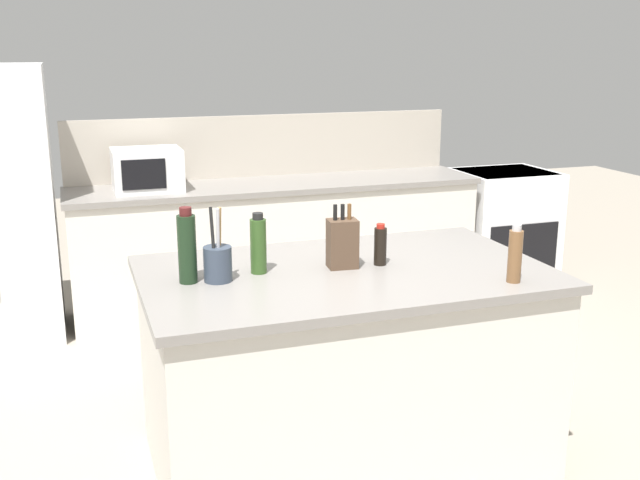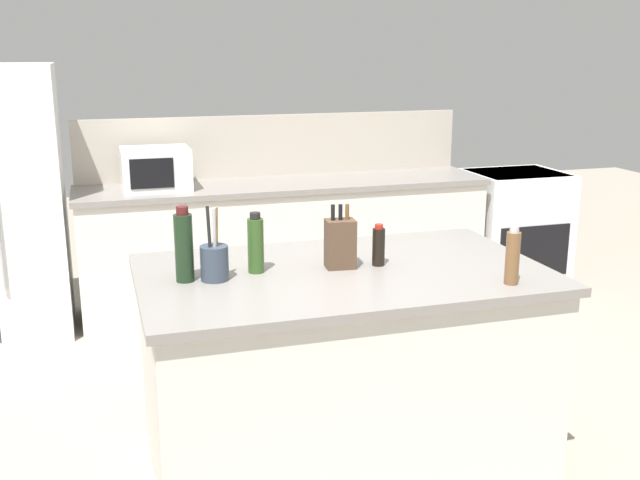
{
  "view_description": "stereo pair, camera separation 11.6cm",
  "coord_description": "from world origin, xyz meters",
  "px_view_note": "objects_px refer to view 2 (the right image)",
  "views": [
    {
      "loc": [
        -1.14,
        -2.98,
        1.91
      ],
      "look_at": [
        0.0,
        0.35,
        0.99
      ],
      "focal_mm": 42.0,
      "sensor_mm": 36.0,
      "label": 1
    },
    {
      "loc": [
        -1.03,
        -3.02,
        1.91
      ],
      "look_at": [
        0.0,
        0.35,
        0.99
      ],
      "focal_mm": 42.0,
      "sensor_mm": 36.0,
      "label": 2
    }
  ],
  "objects_px": {
    "microwave": "(156,169)",
    "soy_sauce_bottle": "(379,246)",
    "utensil_crock": "(214,261)",
    "knife_block": "(340,243)",
    "olive_oil_bottle": "(256,244)",
    "wine_bottle": "(184,246)",
    "range_oven": "(513,227)",
    "pepper_grinder": "(513,257)"
  },
  "relations": [
    {
      "from": "microwave",
      "to": "utensil_crock",
      "type": "xyz_separation_m",
      "value": [
        0.05,
        -2.18,
        -0.06
      ]
    },
    {
      "from": "utensil_crock",
      "to": "olive_oil_bottle",
      "type": "height_order",
      "value": "utensil_crock"
    },
    {
      "from": "microwave",
      "to": "soy_sauce_bottle",
      "type": "distance_m",
      "value": 2.32
    },
    {
      "from": "knife_block",
      "to": "utensil_crock",
      "type": "bearing_deg",
      "value": -172.44
    },
    {
      "from": "microwave",
      "to": "knife_block",
      "type": "height_order",
      "value": "knife_block"
    },
    {
      "from": "knife_block",
      "to": "wine_bottle",
      "type": "xyz_separation_m",
      "value": [
        -0.69,
        0.0,
        0.04
      ]
    },
    {
      "from": "soy_sauce_bottle",
      "to": "pepper_grinder",
      "type": "bearing_deg",
      "value": -43.98
    },
    {
      "from": "microwave",
      "to": "wine_bottle",
      "type": "height_order",
      "value": "wine_bottle"
    },
    {
      "from": "microwave",
      "to": "olive_oil_bottle",
      "type": "distance_m",
      "value": 2.13
    },
    {
      "from": "wine_bottle",
      "to": "pepper_grinder",
      "type": "bearing_deg",
      "value": -18.55
    },
    {
      "from": "utensil_crock",
      "to": "olive_oil_bottle",
      "type": "xyz_separation_m",
      "value": [
        0.19,
        0.06,
        0.04
      ]
    },
    {
      "from": "soy_sauce_bottle",
      "to": "wine_bottle",
      "type": "relative_size",
      "value": 0.59
    },
    {
      "from": "range_oven",
      "to": "utensil_crock",
      "type": "distance_m",
      "value": 3.58
    },
    {
      "from": "soy_sauce_bottle",
      "to": "pepper_grinder",
      "type": "relative_size",
      "value": 0.77
    },
    {
      "from": "olive_oil_bottle",
      "to": "soy_sauce_bottle",
      "type": "bearing_deg",
      "value": -5.83
    },
    {
      "from": "knife_block",
      "to": "soy_sauce_bottle",
      "type": "bearing_deg",
      "value": 0.33
    },
    {
      "from": "utensil_crock",
      "to": "microwave",
      "type": "bearing_deg",
      "value": 91.39
    },
    {
      "from": "olive_oil_bottle",
      "to": "wine_bottle",
      "type": "xyz_separation_m",
      "value": [
        -0.31,
        -0.04,
        0.03
      ]
    },
    {
      "from": "range_oven",
      "to": "soy_sauce_bottle",
      "type": "height_order",
      "value": "soy_sauce_bottle"
    },
    {
      "from": "microwave",
      "to": "utensil_crock",
      "type": "bearing_deg",
      "value": -88.61
    },
    {
      "from": "utensil_crock",
      "to": "olive_oil_bottle",
      "type": "distance_m",
      "value": 0.21
    },
    {
      "from": "microwave",
      "to": "olive_oil_bottle",
      "type": "bearing_deg",
      "value": -83.39
    },
    {
      "from": "wine_bottle",
      "to": "knife_block",
      "type": "bearing_deg",
      "value": -0.2
    },
    {
      "from": "microwave",
      "to": "pepper_grinder",
      "type": "bearing_deg",
      "value": -64.59
    },
    {
      "from": "utensil_crock",
      "to": "soy_sauce_bottle",
      "type": "distance_m",
      "value": 0.75
    },
    {
      "from": "utensil_crock",
      "to": "pepper_grinder",
      "type": "height_order",
      "value": "utensil_crock"
    },
    {
      "from": "microwave",
      "to": "knife_block",
      "type": "distance_m",
      "value": 2.25
    },
    {
      "from": "microwave",
      "to": "soy_sauce_bottle",
      "type": "relative_size",
      "value": 2.41
    },
    {
      "from": "utensil_crock",
      "to": "pepper_grinder",
      "type": "xyz_separation_m",
      "value": [
        1.18,
        -0.41,
        0.04
      ]
    },
    {
      "from": "olive_oil_bottle",
      "to": "range_oven",
      "type": "bearing_deg",
      "value": 39.25
    },
    {
      "from": "pepper_grinder",
      "to": "olive_oil_bottle",
      "type": "bearing_deg",
      "value": 154.32
    },
    {
      "from": "microwave",
      "to": "range_oven",
      "type": "bearing_deg",
      "value": -0.0
    },
    {
      "from": "microwave",
      "to": "knife_block",
      "type": "relative_size",
      "value": 1.59
    },
    {
      "from": "range_oven",
      "to": "pepper_grinder",
      "type": "distance_m",
      "value": 3.11
    },
    {
      "from": "pepper_grinder",
      "to": "wine_bottle",
      "type": "relative_size",
      "value": 0.77
    },
    {
      "from": "olive_oil_bottle",
      "to": "wine_bottle",
      "type": "bearing_deg",
      "value": -173.19
    },
    {
      "from": "range_oven",
      "to": "soy_sauce_bottle",
      "type": "bearing_deg",
      "value": -133.15
    },
    {
      "from": "utensil_crock",
      "to": "soy_sauce_bottle",
      "type": "relative_size",
      "value": 1.67
    },
    {
      "from": "microwave",
      "to": "wine_bottle",
      "type": "bearing_deg",
      "value": -91.84
    },
    {
      "from": "microwave",
      "to": "pepper_grinder",
      "type": "height_order",
      "value": "microwave"
    },
    {
      "from": "range_oven",
      "to": "utensil_crock",
      "type": "bearing_deg",
      "value": -141.97
    },
    {
      "from": "range_oven",
      "to": "utensil_crock",
      "type": "relative_size",
      "value": 2.87
    }
  ]
}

